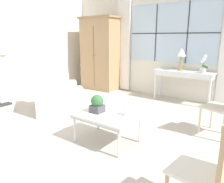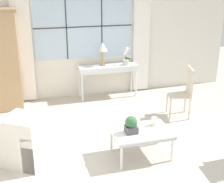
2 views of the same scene
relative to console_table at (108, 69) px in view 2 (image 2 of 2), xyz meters
The scene contains 10 objects.
ground_plane 2.86m from the console_table, 99.88° to the right, with size 14.00×14.00×0.00m, color #BCB2A3.
wall_back_windowed 0.92m from the console_table, 149.31° to the left, with size 7.20×0.14×2.80m.
console_table is the anchor object (origin of this frame).
table_lamp 0.50m from the console_table, 158.51° to the left, with size 0.22×0.22×0.53m.
potted_orchid 0.49m from the console_table, ahead, with size 0.18×0.14×0.41m.
armchair_upholstered 2.98m from the console_table, 131.52° to the right, with size 1.23×1.25×0.77m.
side_chair_wooden 1.91m from the console_table, 52.30° to the right, with size 0.54×0.54×1.01m.
coffee_table 2.73m from the console_table, 94.26° to the right, with size 0.91×0.65×0.44m.
potted_plant_small 2.76m from the console_table, 97.81° to the right, with size 0.19×0.19×0.27m.
pillar_candle 2.59m from the console_table, 88.57° to the right, with size 0.12×0.12×0.15m.
Camera 2 is at (-1.34, -3.99, 2.64)m, focal length 50.00 mm.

